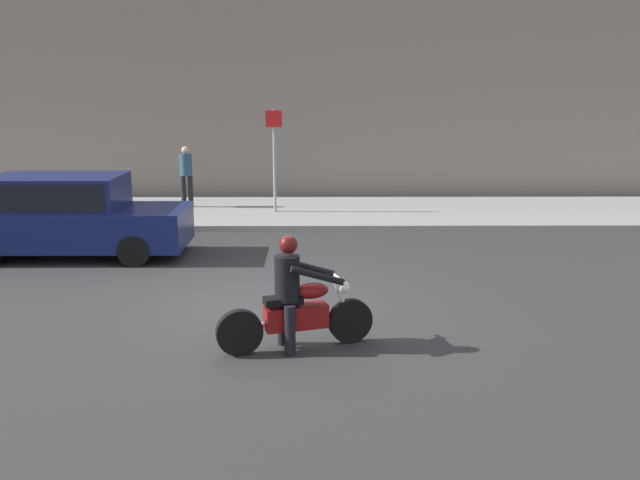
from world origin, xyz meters
TOP-DOWN VIEW (x-y plane):
  - ground_plane at (0.00, 0.00)m, footprint 80.00×80.00m
  - sidewalk_slab at (0.00, 8.00)m, footprint 40.00×4.40m
  - building_facade at (0.00, 11.40)m, footprint 40.00×1.40m
  - motorcycle_with_rider_black_leather at (0.50, -1.76)m, footprint 2.14×0.89m
  - parked_sedan_navy at (-4.40, 3.35)m, footprint 4.78×1.82m
  - street_sign_post at (-0.32, 7.74)m, footprint 0.44×0.08m
  - pedestrian_bystander at (-2.87, 8.51)m, footprint 0.34×0.34m

SIDE VIEW (x-z plane):
  - ground_plane at x=0.00m, z-range 0.00..0.00m
  - sidewalk_slab at x=0.00m, z-range 0.00..0.14m
  - motorcycle_with_rider_black_leather at x=0.50m, z-range -0.15..1.45m
  - parked_sedan_navy at x=-4.40m, z-range 0.03..1.75m
  - pedestrian_bystander at x=-2.87m, z-range 0.29..2.01m
  - street_sign_post at x=-0.32m, z-range 0.42..3.19m
  - building_facade at x=0.00m, z-range 0.00..9.34m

